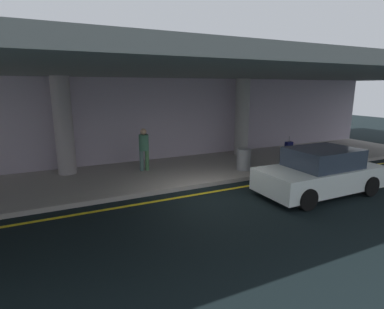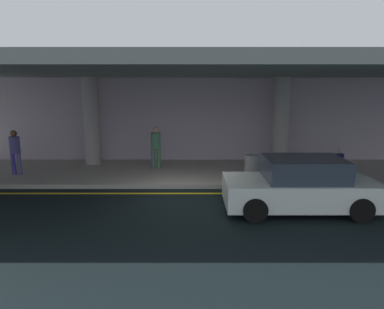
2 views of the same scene
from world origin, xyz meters
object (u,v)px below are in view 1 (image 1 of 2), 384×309
(traveler_with_luggage, at_px, (144,147))
(suitcase_upright_primary, at_px, (289,148))
(car_white, at_px, (320,172))
(trash_bin_steel, at_px, (244,159))
(support_column_left_mid, at_px, (242,117))
(support_column_far_left, at_px, (64,126))

(traveler_with_luggage, height_order, suitcase_upright_primary, traveler_with_luggage)
(car_white, bearing_deg, trash_bin_steel, -75.19)
(support_column_left_mid, xyz_separation_m, suitcase_upright_primary, (2.12, -1.04, -1.51))
(support_column_left_mid, distance_m, traveler_with_luggage, 5.35)
(support_column_far_left, height_order, car_white, support_column_far_left)
(trash_bin_steel, bearing_deg, traveler_with_luggage, 156.16)
(support_column_far_left, height_order, traveler_with_luggage, support_column_far_left)
(car_white, distance_m, traveler_with_luggage, 6.43)
(support_column_left_mid, relative_size, car_white, 0.89)
(traveler_with_luggage, bearing_deg, suitcase_upright_primary, 129.42)
(trash_bin_steel, bearing_deg, suitcase_upright_primary, 21.31)
(support_column_far_left, distance_m, traveler_with_luggage, 3.06)
(suitcase_upright_primary, relative_size, trash_bin_steel, 1.06)
(support_column_left_mid, bearing_deg, trash_bin_steel, -122.36)
(support_column_left_mid, relative_size, suitcase_upright_primary, 4.06)
(traveler_with_luggage, xyz_separation_m, suitcase_upright_primary, (7.32, -0.16, -0.65))
(support_column_far_left, relative_size, support_column_left_mid, 1.00)
(car_white, xyz_separation_m, traveler_with_luggage, (-4.44, 4.64, 0.40))
(traveler_with_luggage, distance_m, trash_bin_steel, 4.00)
(support_column_far_left, xyz_separation_m, support_column_left_mid, (8.00, 0.00, 0.00))
(car_white, bearing_deg, support_column_far_left, -37.46)
(support_column_left_mid, relative_size, traveler_with_luggage, 2.17)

